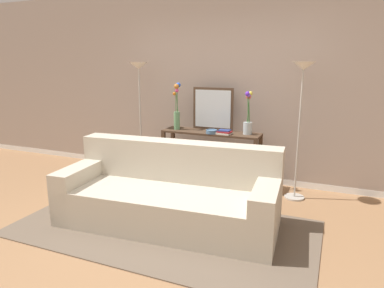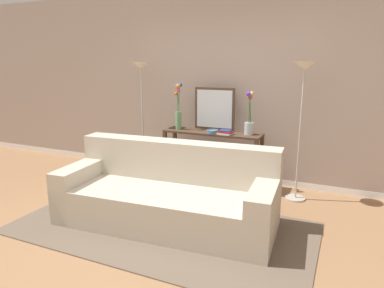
% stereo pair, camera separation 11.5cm
% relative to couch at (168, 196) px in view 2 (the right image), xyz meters
% --- Properties ---
extents(ground_plane, '(16.00, 16.00, 0.02)m').
position_rel_couch_xyz_m(ground_plane, '(0.09, -0.43, -0.32)').
color(ground_plane, '#936B47').
extents(back_wall, '(12.00, 0.15, 2.83)m').
position_rel_couch_xyz_m(back_wall, '(0.09, 1.80, 1.10)').
color(back_wall, white).
rests_on(back_wall, ground).
extents(area_rug, '(3.21, 1.67, 0.01)m').
position_rel_couch_xyz_m(area_rug, '(0.00, -0.16, -0.30)').
color(area_rug, brown).
rests_on(area_rug, ground).
extents(couch, '(2.44, 1.11, 0.88)m').
position_rel_couch_xyz_m(couch, '(0.00, 0.00, 0.00)').
color(couch, '#BCB29E').
rests_on(couch, ground).
extents(console_table, '(1.42, 0.37, 0.79)m').
position_rel_couch_xyz_m(console_table, '(-0.01, 1.37, 0.24)').
color(console_table, '#473323').
rests_on(console_table, ground).
extents(floor_lamp_left, '(0.28, 0.28, 1.76)m').
position_rel_couch_xyz_m(floor_lamp_left, '(-1.12, 1.29, 1.08)').
color(floor_lamp_left, '#B7B2A8').
rests_on(floor_lamp_left, ground).
extents(floor_lamp_right, '(0.28, 0.28, 1.77)m').
position_rel_couch_xyz_m(floor_lamp_right, '(1.21, 1.29, 1.08)').
color(floor_lamp_right, '#B7B2A8').
rests_on(floor_lamp_right, ground).
extents(wall_mirror, '(0.61, 0.02, 0.62)m').
position_rel_couch_xyz_m(wall_mirror, '(-0.04, 1.53, 0.79)').
color(wall_mirror, '#473323').
rests_on(wall_mirror, console_table).
extents(vase_tall_flowers, '(0.11, 0.13, 0.68)m').
position_rel_couch_xyz_m(vase_tall_flowers, '(-0.53, 1.34, 0.77)').
color(vase_tall_flowers, '#669E6B').
rests_on(vase_tall_flowers, console_table).
extents(vase_short_flowers, '(0.12, 0.14, 0.59)m').
position_rel_couch_xyz_m(vase_short_flowers, '(0.52, 1.40, 0.70)').
color(vase_short_flowers, silver).
rests_on(vase_short_flowers, console_table).
extents(fruit_bowl, '(0.16, 0.16, 0.05)m').
position_rel_couch_xyz_m(fruit_bowl, '(0.04, 1.26, 0.51)').
color(fruit_bowl, '#4C7093').
rests_on(fruit_bowl, console_table).
extents(book_stack, '(0.22, 0.18, 0.06)m').
position_rel_couch_xyz_m(book_stack, '(0.22, 1.28, 0.51)').
color(book_stack, silver).
rests_on(book_stack, console_table).
extents(book_row_under_console, '(0.44, 0.18, 0.12)m').
position_rel_couch_xyz_m(book_row_under_console, '(-0.38, 1.37, -0.26)').
color(book_row_under_console, silver).
rests_on(book_row_under_console, ground).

